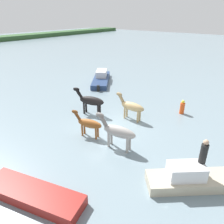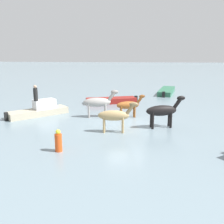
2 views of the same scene
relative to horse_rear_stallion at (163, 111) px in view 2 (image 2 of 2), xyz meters
name	(u,v)px [view 2 (image 2 of 2)]	position (x,y,z in m)	size (l,w,h in m)	color
ground_plane	(126,123)	(-0.77, -2.38, -1.13)	(155.08, 155.08, 0.00)	gray
horse_rear_stallion	(163,111)	(0.00, 0.00, 0.00)	(1.15, 2.63, 2.04)	black
horse_chestnut_trailing	(129,105)	(-2.48, -2.21, -0.20)	(0.88, 2.16, 1.68)	brown
horse_dun_straggler	(98,102)	(-2.38, -4.46, -0.01)	(0.90, 2.63, 2.03)	#9E9993
horse_gray_outer	(115,116)	(1.22, -3.00, -0.08)	(0.62, 2.44, 1.90)	tan
boat_launch_far	(39,111)	(-2.56, -9.03, -0.81)	(3.95, 4.23, 1.34)	#B7AD93
boat_tender_starboard	(166,92)	(-13.54, 1.87, -0.95)	(5.27, 2.53, 0.75)	#2D6B4C
boat_skiff_near	(112,101)	(-7.67, -3.89, -0.96)	(2.56, 4.86, 0.74)	maroon
person_boatman_standing	(36,94)	(-2.26, -9.12, 0.61)	(0.32, 0.32, 1.19)	black
buoy_channel_marker	(58,142)	(4.57, -5.60, -0.62)	(0.36, 0.36, 1.14)	#E54C19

